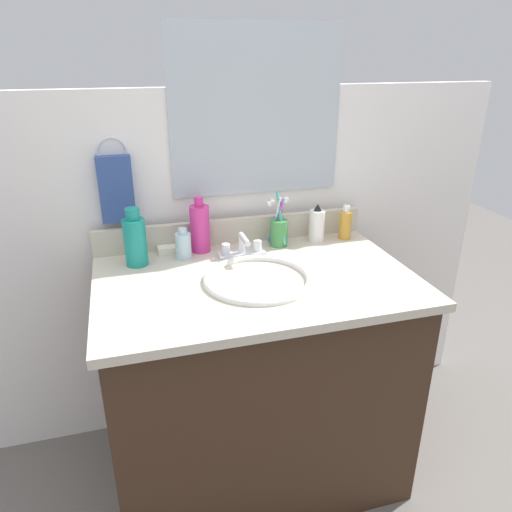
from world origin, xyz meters
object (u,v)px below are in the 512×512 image
object	(u,v)px
hand_towel	(116,189)
soap_bar	(167,250)
bottle_lotion_white	(317,225)
bottle_mouthwash_teal	(135,240)
faucet	(242,249)
bottle_oil_amber	(345,224)
cup_green	(279,230)
bottle_soap_pink	(200,228)
bottle_gel_clear	(183,245)

from	to	relation	value
hand_towel	soap_bar	size ratio (longest dim) A/B	3.44
bottle_lotion_white	soap_bar	xyz separation A→B (m)	(-0.54, 0.03, -0.05)
hand_towel	bottle_mouthwash_teal	bearing A→B (deg)	-72.00
hand_towel	faucet	world-z (taller)	hand_towel
hand_towel	bottle_lotion_white	size ratio (longest dim) A/B	1.58
soap_bar	bottle_oil_amber	bearing A→B (deg)	-3.07
bottle_mouthwash_teal	cup_green	bearing A→B (deg)	3.74
faucet	bottle_mouthwash_teal	world-z (taller)	bottle_mouthwash_teal
bottle_oil_amber	bottle_mouthwash_teal	bearing A→B (deg)	-177.44
faucet	bottle_soap_pink	world-z (taller)	bottle_soap_pink
bottle_gel_clear	soap_bar	bearing A→B (deg)	130.67
bottle_lotion_white	bottle_mouthwash_teal	world-z (taller)	bottle_mouthwash_teal
bottle_gel_clear	bottle_mouthwash_teal	xyz separation A→B (m)	(-0.15, -0.01, 0.04)
bottle_soap_pink	soap_bar	xyz separation A→B (m)	(-0.11, 0.01, -0.07)
bottle_lotion_white	bottle_mouthwash_teal	distance (m)	0.64
bottle_mouthwash_teal	soap_bar	world-z (taller)	bottle_mouthwash_teal
bottle_soap_pink	bottle_oil_amber	xyz separation A→B (m)	(0.53, -0.02, -0.03)
faucet	hand_towel	bearing A→B (deg)	158.05
bottle_mouthwash_teal	cup_green	world-z (taller)	cup_green
bottle_soap_pink	bottle_oil_amber	bearing A→B (deg)	-2.62
faucet	bottle_oil_amber	bearing A→B (deg)	8.77
faucet	bottle_gel_clear	distance (m)	0.20
hand_towel	cup_green	bearing A→B (deg)	-9.95
bottle_soap_pink	bottle_gel_clear	distance (m)	0.09
bottle_gel_clear	cup_green	xyz separation A→B (m)	(0.34, 0.02, 0.01)
bottle_soap_pink	bottle_lotion_white	bearing A→B (deg)	-2.77
cup_green	bottle_soap_pink	bearing A→B (deg)	174.68
bottle_lotion_white	cup_green	xyz separation A→B (m)	(-0.15, -0.01, -0.00)
bottle_lotion_white	bottle_soap_pink	bearing A→B (deg)	177.23
bottle_lotion_white	cup_green	size ratio (longest dim) A/B	0.71
faucet	bottle_gel_clear	size ratio (longest dim) A/B	1.52
soap_bar	faucet	bearing A→B (deg)	-22.06
bottle_oil_amber	soap_bar	size ratio (longest dim) A/B	1.97
hand_towel	cup_green	size ratio (longest dim) A/B	1.12
bottle_oil_amber	bottle_soap_pink	bearing A→B (deg)	177.38
bottle_oil_amber	bottle_mouthwash_teal	distance (m)	0.75
faucet	bottle_gel_clear	world-z (taller)	bottle_gel_clear
bottle_gel_clear	soap_bar	size ratio (longest dim) A/B	1.64
hand_towel	bottle_gel_clear	xyz separation A→B (m)	(0.19, -0.11, -0.17)
bottle_lotion_white	bottle_mouthwash_teal	bearing A→B (deg)	-176.65
bottle_soap_pink	bottle_lotion_white	distance (m)	0.42
faucet	bottle_soap_pink	size ratio (longest dim) A/B	0.83
cup_green	faucet	bearing A→B (deg)	-157.60
bottle_gel_clear	bottle_oil_amber	bearing A→B (deg)	2.14
bottle_gel_clear	cup_green	distance (m)	0.34
bottle_mouthwash_teal	bottle_lotion_white	bearing A→B (deg)	3.35
bottle_lotion_white	faucet	bearing A→B (deg)	-167.31
faucet	soap_bar	size ratio (longest dim) A/B	2.50
bottle_lotion_white	bottle_gel_clear	xyz separation A→B (m)	(-0.49, -0.03, -0.02)
bottle_soap_pink	faucet	bearing A→B (deg)	-34.70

